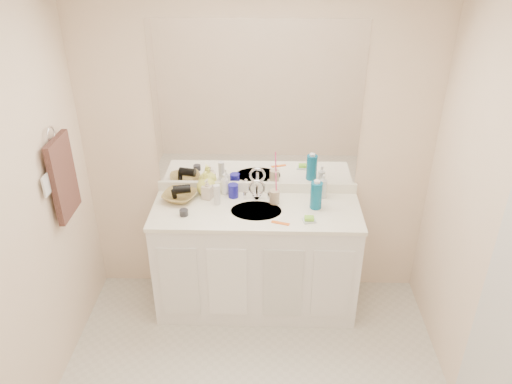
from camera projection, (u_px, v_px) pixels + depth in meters
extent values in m
cube|color=white|center=(249.00, 14.00, 1.98)|extent=(2.60, 2.60, 0.02)
cube|color=#F9E0C3|center=(257.00, 153.00, 3.69)|extent=(2.60, 0.02, 2.40)
cube|color=#F9E0C3|center=(1.00, 255.00, 2.59)|extent=(0.02, 2.60, 2.40)
cube|color=#F9E0C3|center=(507.00, 263.00, 2.53)|extent=(0.02, 2.60, 2.40)
cube|color=white|center=(256.00, 260.00, 3.83)|extent=(1.50, 0.55, 0.85)
cube|color=white|center=(256.00, 211.00, 3.62)|extent=(1.52, 0.57, 0.03)
cube|color=white|center=(257.00, 187.00, 3.82)|extent=(1.52, 0.03, 0.08)
cylinder|color=beige|center=(256.00, 212.00, 3.60)|extent=(0.37, 0.37, 0.02)
cylinder|color=silver|center=(257.00, 192.00, 3.72)|extent=(0.02, 0.02, 0.11)
cube|color=white|center=(257.00, 107.00, 3.51)|extent=(1.48, 0.01, 1.20)
cylinder|color=#181591|center=(233.00, 191.00, 3.74)|extent=(0.10, 0.10, 0.10)
cylinder|color=tan|center=(275.00, 197.00, 3.67)|extent=(0.08, 0.08, 0.10)
cylinder|color=#FF4388|center=(276.00, 185.00, 3.62)|extent=(0.02, 0.04, 0.21)
cylinder|color=#0B5D84|center=(316.00, 195.00, 3.58)|extent=(0.11, 0.11, 0.20)
cylinder|color=silver|center=(323.00, 189.00, 3.73)|extent=(0.06, 0.06, 0.14)
cube|color=silver|center=(309.00, 221.00, 3.47)|extent=(0.10, 0.09, 0.01)
cube|color=#84D935|center=(309.00, 218.00, 3.46)|extent=(0.07, 0.05, 0.02)
cube|color=orange|center=(280.00, 223.00, 3.44)|extent=(0.13, 0.06, 0.01)
cylinder|color=#25252A|center=(184.00, 213.00, 3.53)|extent=(0.08, 0.08, 0.04)
cylinder|color=silver|center=(217.00, 195.00, 3.64)|extent=(0.06, 0.06, 0.15)
imported|color=white|center=(225.00, 184.00, 3.77)|extent=(0.07, 0.07, 0.17)
imported|color=beige|center=(207.00, 189.00, 3.71)|extent=(0.09, 0.09, 0.16)
imported|color=#EBF15D|center=(206.00, 183.00, 3.76)|extent=(0.19, 0.19, 0.19)
imported|color=olive|center=(180.00, 196.00, 3.71)|extent=(0.30, 0.30, 0.06)
cylinder|color=black|center=(182.00, 189.00, 3.69)|extent=(0.14, 0.09, 0.06)
torus|color=silver|center=(51.00, 135.00, 3.10)|extent=(0.01, 0.11, 0.11)
cube|color=#311D1A|center=(63.00, 178.00, 3.24)|extent=(0.04, 0.32, 0.55)
cube|color=white|center=(46.00, 185.00, 3.04)|extent=(0.01, 0.08, 0.13)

